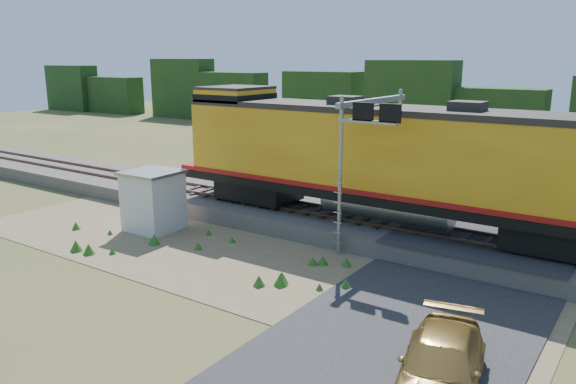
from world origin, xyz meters
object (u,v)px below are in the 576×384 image
Objects in this scene: locomotive at (381,158)px; shed at (153,200)px; signal_gantry at (373,132)px; car at (441,366)px.

shed is at bearing -153.50° from locomotive.
locomotive is 1.38m from signal_gantry.
locomotive reaches higher than signal_gantry.
shed is 0.44× the size of signal_gantry.
locomotive is at bearing 24.28° from shed.
shed is at bearing 149.80° from car.
shed is at bearing -156.44° from signal_gantry.
shed is 16.66m from car.
car is (6.54, -9.27, -4.24)m from signal_gantry.
shed is 0.60× the size of car.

